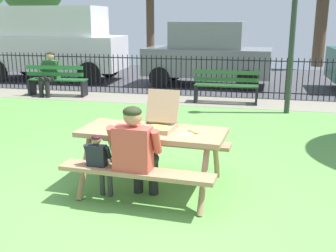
{
  "coord_description": "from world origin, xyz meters",
  "views": [
    {
      "loc": [
        1.18,
        -3.99,
        2.13
      ],
      "look_at": [
        0.07,
        1.04,
        0.75
      ],
      "focal_mm": 43.83,
      "sensor_mm": 36.0,
      "label": 1
    }
  ],
  "objects_px": {
    "person_on_park_bench": "(50,72)",
    "park_bench_left": "(57,81)",
    "child_at_table": "(100,160)",
    "parked_car_center": "(208,54)",
    "pizza_slice_on_table": "(188,133)",
    "park_bench_center": "(226,87)",
    "parked_car_left": "(53,42)",
    "pizza_box_open": "(158,122)",
    "picnic_table_foreground": "(153,143)",
    "adult_at_table": "(136,151)"
  },
  "relations": [
    {
      "from": "pizza_slice_on_table",
      "to": "child_at_table",
      "type": "relative_size",
      "value": 0.33
    },
    {
      "from": "park_bench_center",
      "to": "parked_car_left",
      "type": "height_order",
      "value": "parked_car_left"
    },
    {
      "from": "picnic_table_foreground",
      "to": "adult_at_table",
      "type": "bearing_deg",
      "value": -97.24
    },
    {
      "from": "pizza_box_open",
      "to": "adult_at_table",
      "type": "distance_m",
      "value": 0.63
    },
    {
      "from": "parked_car_center",
      "to": "adult_at_table",
      "type": "bearing_deg",
      "value": -88.2
    },
    {
      "from": "picnic_table_foreground",
      "to": "park_bench_center",
      "type": "distance_m",
      "value": 5.58
    },
    {
      "from": "adult_at_table",
      "to": "picnic_table_foreground",
      "type": "bearing_deg",
      "value": 82.76
    },
    {
      "from": "child_at_table",
      "to": "parked_car_left",
      "type": "bearing_deg",
      "value": 120.31
    },
    {
      "from": "pizza_slice_on_table",
      "to": "adult_at_table",
      "type": "bearing_deg",
      "value": -140.26
    },
    {
      "from": "child_at_table",
      "to": "parked_car_left",
      "type": "relative_size",
      "value": 0.17
    },
    {
      "from": "park_bench_left",
      "to": "parked_car_center",
      "type": "bearing_deg",
      "value": 34.63
    },
    {
      "from": "adult_at_table",
      "to": "child_at_table",
      "type": "relative_size",
      "value": 1.43
    },
    {
      "from": "park_bench_center",
      "to": "parked_car_center",
      "type": "distance_m",
      "value": 2.82
    },
    {
      "from": "pizza_box_open",
      "to": "person_on_park_bench",
      "type": "relative_size",
      "value": 0.46
    },
    {
      "from": "picnic_table_foreground",
      "to": "pizza_slice_on_table",
      "type": "bearing_deg",
      "value": -7.96
    },
    {
      "from": "pizza_box_open",
      "to": "child_at_table",
      "type": "height_order",
      "value": "pizza_box_open"
    },
    {
      "from": "park_bench_center",
      "to": "person_on_park_bench",
      "type": "height_order",
      "value": "person_on_park_bench"
    },
    {
      "from": "adult_at_table",
      "to": "parked_car_center",
      "type": "xyz_separation_m",
      "value": [
        -0.27,
        8.69,
        0.35
      ]
    },
    {
      "from": "park_bench_center",
      "to": "adult_at_table",
      "type": "bearing_deg",
      "value": -94.98
    },
    {
      "from": "park_bench_left",
      "to": "parked_car_center",
      "type": "distance_m",
      "value": 4.68
    },
    {
      "from": "pizza_slice_on_table",
      "to": "person_on_park_bench",
      "type": "bearing_deg",
      "value": 130.61
    },
    {
      "from": "park_bench_left",
      "to": "parked_car_left",
      "type": "bearing_deg",
      "value": 118.47
    },
    {
      "from": "pizza_box_open",
      "to": "adult_at_table",
      "type": "relative_size",
      "value": 0.46
    },
    {
      "from": "park_bench_center",
      "to": "person_on_park_bench",
      "type": "bearing_deg",
      "value": 179.77
    },
    {
      "from": "adult_at_table",
      "to": "park_bench_center",
      "type": "height_order",
      "value": "adult_at_table"
    },
    {
      "from": "pizza_slice_on_table",
      "to": "child_at_table",
      "type": "bearing_deg",
      "value": -155.8
    },
    {
      "from": "pizza_box_open",
      "to": "person_on_park_bench",
      "type": "height_order",
      "value": "pizza_box_open"
    },
    {
      "from": "child_at_table",
      "to": "park_bench_left",
      "type": "bearing_deg",
      "value": 121.09
    },
    {
      "from": "pizza_slice_on_table",
      "to": "pizza_box_open",
      "type": "bearing_deg",
      "value": 159.0
    },
    {
      "from": "pizza_box_open",
      "to": "pizza_slice_on_table",
      "type": "height_order",
      "value": "pizza_box_open"
    },
    {
      "from": "pizza_box_open",
      "to": "parked_car_center",
      "type": "height_order",
      "value": "parked_car_center"
    },
    {
      "from": "child_at_table",
      "to": "parked_car_center",
      "type": "relative_size",
      "value": 0.21
    },
    {
      "from": "park_bench_center",
      "to": "pizza_slice_on_table",
      "type": "bearing_deg",
      "value": -90.05
    },
    {
      "from": "parked_car_center",
      "to": "picnic_table_foreground",
      "type": "bearing_deg",
      "value": -87.64
    },
    {
      "from": "person_on_park_bench",
      "to": "park_bench_left",
      "type": "bearing_deg",
      "value": -5.05
    },
    {
      "from": "pizza_box_open",
      "to": "park_bench_left",
      "type": "distance_m",
      "value": 6.92
    },
    {
      "from": "picnic_table_foreground",
      "to": "parked_car_center",
      "type": "distance_m",
      "value": 8.21
    },
    {
      "from": "adult_at_table",
      "to": "park_bench_center",
      "type": "xyz_separation_m",
      "value": [
        0.53,
        6.05,
        -0.24
      ]
    },
    {
      "from": "child_at_table",
      "to": "park_bench_center",
      "type": "xyz_separation_m",
      "value": [
        0.97,
        6.05,
        -0.09
      ]
    },
    {
      "from": "park_bench_left",
      "to": "park_bench_center",
      "type": "xyz_separation_m",
      "value": [
        4.62,
        -0.0,
        0.0
      ]
    },
    {
      "from": "pizza_box_open",
      "to": "park_bench_center",
      "type": "bearing_deg",
      "value": 85.74
    },
    {
      "from": "picnic_table_foreground",
      "to": "person_on_park_bench",
      "type": "relative_size",
      "value": 1.59
    },
    {
      "from": "adult_at_table",
      "to": "parked_car_left",
      "type": "bearing_deg",
      "value": 122.45
    },
    {
      "from": "pizza_box_open",
      "to": "picnic_table_foreground",
      "type": "bearing_deg",
      "value": -122.06
    },
    {
      "from": "child_at_table",
      "to": "park_bench_left",
      "type": "height_order",
      "value": "park_bench_left"
    },
    {
      "from": "pizza_slice_on_table",
      "to": "parked_car_center",
      "type": "height_order",
      "value": "parked_car_center"
    },
    {
      "from": "pizza_slice_on_table",
      "to": "park_bench_left",
      "type": "height_order",
      "value": "park_bench_left"
    },
    {
      "from": "parked_car_left",
      "to": "adult_at_table",
      "type": "bearing_deg",
      "value": -57.55
    },
    {
      "from": "adult_at_table",
      "to": "person_on_park_bench",
      "type": "relative_size",
      "value": 1.0
    },
    {
      "from": "parked_car_left",
      "to": "parked_car_center",
      "type": "relative_size",
      "value": 1.2
    }
  ]
}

